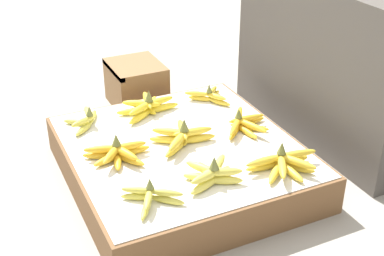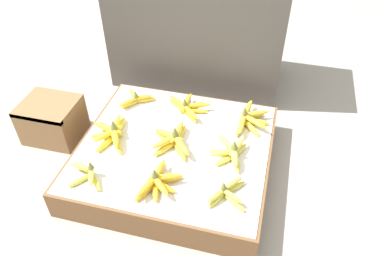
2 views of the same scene
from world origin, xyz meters
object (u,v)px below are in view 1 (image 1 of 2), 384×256
at_px(banana_bunch_middle_left, 147,106).
at_px(banana_bunch_back_midleft, 243,123).
at_px(banana_bunch_front_midleft, 117,153).
at_px(wooden_crate, 136,84).
at_px(banana_bunch_back_midright, 284,164).
at_px(banana_bunch_middle_midright, 212,174).
at_px(banana_bunch_back_left, 210,96).
at_px(banana_bunch_middle_midleft, 181,136).
at_px(banana_bunch_front_midright, 151,197).
at_px(banana_bunch_front_left, 85,119).

height_order(banana_bunch_middle_left, banana_bunch_back_midleft, banana_bunch_middle_left).
bearing_deg(banana_bunch_front_midleft, wooden_crate, 155.25).
distance_m(banana_bunch_middle_left, banana_bunch_back_midright, 0.71).
bearing_deg(banana_bunch_middle_left, banana_bunch_back_midright, 23.45).
bearing_deg(wooden_crate, banana_bunch_back_midleft, 16.58).
xyz_separation_m(wooden_crate, banana_bunch_middle_midright, (1.01, -0.08, 0.07)).
bearing_deg(banana_bunch_middle_left, banana_bunch_back_left, 88.26).
bearing_deg(banana_bunch_back_midleft, banana_bunch_middle_midleft, -89.43).
relative_size(banana_bunch_middle_left, banana_bunch_back_left, 1.47).
bearing_deg(banana_bunch_back_midright, banana_bunch_middle_midleft, -142.64).
xyz_separation_m(banana_bunch_middle_midright, banana_bunch_back_midleft, (-0.29, 0.29, -0.01)).
xyz_separation_m(banana_bunch_back_midleft, banana_bunch_back_midright, (0.34, -0.03, 0.00)).
bearing_deg(banana_bunch_front_midleft, banana_bunch_front_midright, 2.47).
distance_m(banana_bunch_front_midleft, banana_bunch_front_midright, 0.31).
bearing_deg(banana_bunch_middle_midleft, banana_bunch_back_left, 137.45).
height_order(banana_bunch_middle_left, banana_bunch_back_left, banana_bunch_middle_left).
relative_size(banana_bunch_front_left, banana_bunch_front_midright, 1.03).
relative_size(banana_bunch_middle_midleft, banana_bunch_back_midleft, 1.00).
relative_size(banana_bunch_front_left, banana_bunch_middle_left, 0.70).
relative_size(wooden_crate, banana_bunch_back_midleft, 1.15).
relative_size(banana_bunch_middle_left, banana_bunch_back_midright, 0.98).
bearing_deg(banana_bunch_front_midright, wooden_crate, 162.72).
height_order(banana_bunch_back_left, banana_bunch_back_midright, banana_bunch_back_midright).
distance_m(banana_bunch_front_midleft, banana_bunch_back_midright, 0.62).
bearing_deg(banana_bunch_back_midleft, wooden_crate, -163.42).
height_order(banana_bunch_front_midleft, banana_bunch_back_midleft, banana_bunch_front_midleft).
distance_m(banana_bunch_middle_midleft, banana_bunch_back_midleft, 0.28).
xyz_separation_m(banana_bunch_middle_left, banana_bunch_back_midright, (0.65, 0.28, -0.00)).
relative_size(banana_bunch_front_left, banana_bunch_back_midright, 0.69).
relative_size(banana_bunch_middle_midright, banana_bunch_back_midright, 0.74).
bearing_deg(banana_bunch_middle_midleft, banana_bunch_front_midright, -38.83).
relative_size(banana_bunch_middle_midleft, banana_bunch_back_left, 1.34).
xyz_separation_m(wooden_crate, banana_bunch_middle_left, (0.41, -0.09, 0.08)).
height_order(banana_bunch_front_midright, banana_bunch_back_left, same).
xyz_separation_m(wooden_crate, banana_bunch_middle_midleft, (0.72, -0.07, 0.08)).
height_order(banana_bunch_middle_midleft, banana_bunch_back_midright, banana_bunch_middle_midleft).
xyz_separation_m(banana_bunch_middle_midleft, banana_bunch_back_midleft, (-0.00, 0.28, -0.01)).
height_order(banana_bunch_front_midleft, banana_bunch_front_midright, banana_bunch_front_midleft).
bearing_deg(banana_bunch_middle_midright, banana_bunch_front_midleft, -137.61).
relative_size(banana_bunch_front_left, banana_bunch_front_midleft, 0.77).
distance_m(banana_bunch_middle_left, banana_bunch_middle_midleft, 0.32).
xyz_separation_m(banana_bunch_middle_midright, banana_bunch_back_left, (-0.59, 0.29, -0.01)).
height_order(banana_bunch_front_left, banana_bunch_front_midleft, banana_bunch_front_midleft).
distance_m(banana_bunch_front_midright, banana_bunch_middle_left, 0.67).
bearing_deg(banana_bunch_middle_left, banana_bunch_middle_midleft, 4.65).
bearing_deg(banana_bunch_back_left, banana_bunch_middle_midright, -26.21).
height_order(banana_bunch_front_midleft, banana_bunch_middle_midleft, banana_bunch_middle_midleft).
xyz_separation_m(banana_bunch_front_left, banana_bunch_middle_left, (0.00, 0.28, 0.00)).
bearing_deg(banana_bunch_back_midright, banana_bunch_back_midleft, 175.61).
bearing_deg(banana_bunch_back_midleft, banana_bunch_back_midright, -4.39).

